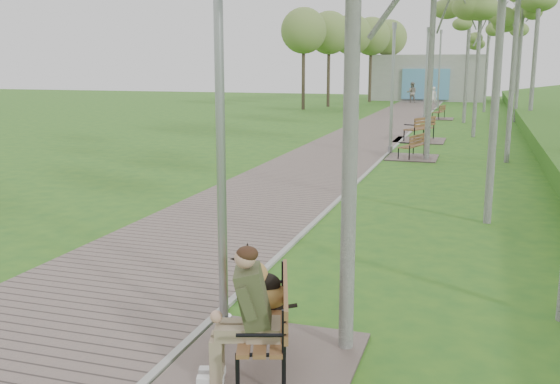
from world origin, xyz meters
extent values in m
plane|color=#2B6020|center=(0.00, 0.00, 0.00)|extent=(120.00, 120.00, 0.00)
cube|color=#72625C|center=(-1.75, 21.50, 0.02)|extent=(3.50, 67.00, 0.04)
cube|color=#999993|center=(0.00, 21.50, 0.03)|extent=(0.10, 67.00, 0.05)
cube|color=#9E9E99|center=(-1.50, 51.00, 2.00)|extent=(10.00, 5.00, 4.00)
cube|color=#599BC8|center=(-1.50, 48.40, 1.50)|extent=(4.00, 0.20, 2.60)
cube|color=#72625C|center=(1.04, -1.47, 0.02)|extent=(1.92, 2.13, 0.04)
cube|color=brown|center=(0.99, -1.47, 0.48)|extent=(0.94, 1.67, 0.04)
cube|color=brown|center=(1.24, -1.39, 0.77)|extent=(0.52, 1.53, 0.35)
cube|color=#72625C|center=(0.96, 14.46, 0.02)|extent=(1.70, 1.88, 0.04)
cube|color=brown|center=(0.91, 14.46, 0.42)|extent=(0.81, 1.48, 0.04)
cube|color=brown|center=(1.13, 14.39, 0.68)|extent=(0.44, 1.37, 0.31)
cube|color=#72625C|center=(0.73, 19.58, 0.02)|extent=(2.07, 2.30, 0.04)
cube|color=brown|center=(0.68, 19.58, 0.52)|extent=(1.19, 1.78, 0.05)
cube|color=brown|center=(0.94, 19.46, 0.83)|extent=(0.76, 1.59, 0.38)
cube|color=#72625C|center=(0.82, 30.82, 0.02)|extent=(1.64, 1.82, 0.04)
cube|color=brown|center=(0.77, 30.82, 0.41)|extent=(0.67, 1.42, 0.04)
cube|color=brown|center=(0.99, 30.78, 0.66)|extent=(0.30, 1.35, 0.30)
cylinder|color=#96989E|center=(0.33, -0.93, 0.13)|extent=(0.18, 0.18, 0.27)
cylinder|color=#96989E|center=(0.33, -0.93, 2.23)|extent=(0.11, 0.11, 4.46)
cylinder|color=#96989E|center=(0.05, 15.43, 0.13)|extent=(0.18, 0.18, 0.27)
cylinder|color=#96989E|center=(0.05, 15.43, 2.24)|extent=(0.11, 0.11, 4.48)
cylinder|color=#96989E|center=(0.05, 15.43, 4.53)|extent=(0.16, 0.16, 0.22)
cylinder|color=#96989E|center=(0.05, 29.66, 0.15)|extent=(0.20, 0.20, 0.30)
cylinder|color=#96989E|center=(0.05, 29.66, 2.53)|extent=(0.12, 0.12, 5.07)
cylinder|color=#96989E|center=(0.05, 29.66, 5.12)|extent=(0.18, 0.18, 0.25)
cylinder|color=#96989E|center=(0.06, 41.06, 0.16)|extent=(0.22, 0.22, 0.33)
cylinder|color=#96989E|center=(0.06, 41.06, 2.74)|extent=(0.13, 0.13, 5.48)
cylinder|color=#96989E|center=(0.06, 41.06, 5.53)|extent=(0.20, 0.20, 0.27)
imported|color=white|center=(-0.30, 41.23, 0.77)|extent=(0.64, 0.51, 1.53)
imported|color=gray|center=(-2.37, 45.80, 0.86)|extent=(0.88, 0.71, 1.73)
cylinder|color=silver|center=(1.79, -0.83, 3.24)|extent=(0.16, 0.16, 6.48)
cylinder|color=silver|center=(3.37, 5.76, 4.31)|extent=(0.20, 0.20, 8.63)
cylinder|color=silver|center=(1.46, 14.12, 3.98)|extent=(0.18, 0.18, 7.96)
cylinder|color=silver|center=(4.04, 14.43, 5.03)|extent=(0.21, 0.21, 10.06)
cylinder|color=silver|center=(2.88, 21.72, 3.84)|extent=(0.17, 0.17, 7.68)
cylinder|color=silver|center=(5.62, 27.77, 4.85)|extent=(0.20, 0.20, 9.71)
cylinder|color=silver|center=(2.28, 28.73, 4.00)|extent=(0.18, 0.18, 8.01)
ellipsoid|color=olive|center=(2.28, 28.73, 6.57)|extent=(2.67, 2.67, 3.52)
cylinder|color=silver|center=(5.01, 30.07, 3.86)|extent=(0.17, 0.17, 7.73)
ellipsoid|color=olive|center=(5.01, 30.07, 6.34)|extent=(2.51, 2.51, 3.40)
cylinder|color=silver|center=(3.37, 37.43, 3.47)|extent=(0.17, 0.17, 6.93)
ellipsoid|color=olive|center=(3.37, 37.43, 5.68)|extent=(2.40, 2.40, 3.05)
cylinder|color=silver|center=(5.75, 47.77, 4.29)|extent=(0.16, 0.16, 8.58)
ellipsoid|color=olive|center=(5.75, 47.77, 7.04)|extent=(2.32, 2.32, 3.78)
camera|label=1|loc=(3.09, -7.38, 3.21)|focal=40.00mm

